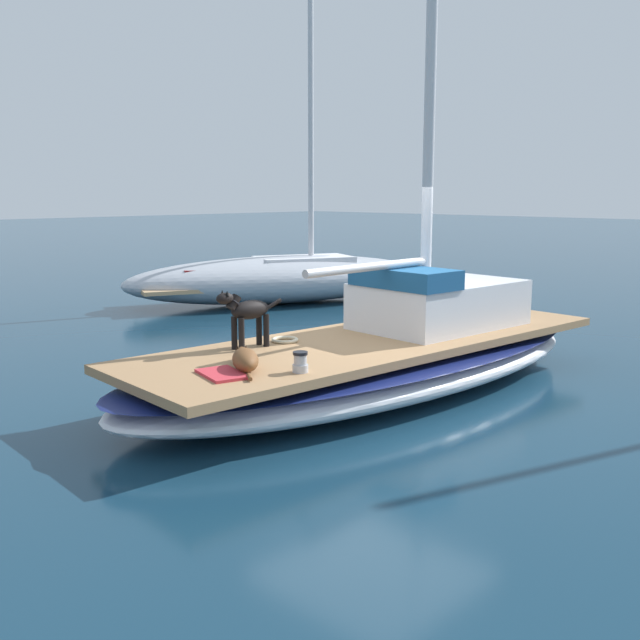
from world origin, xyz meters
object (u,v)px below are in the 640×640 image
at_px(deck_winch, 300,363).
at_px(moored_boat_port_side, 281,277).
at_px(dog_brown, 245,359).
at_px(dog_black, 247,312).
at_px(sailboat_main, 376,363).
at_px(coiled_rope, 285,340).
at_px(deck_towel, 222,374).

bearing_deg(deck_winch, moored_boat_port_side, 138.34).
xyz_separation_m(dog_brown, dog_black, (-0.76, 0.68, 0.32)).
distance_m(sailboat_main, coiled_rope, 1.19).
height_order(sailboat_main, dog_brown, dog_brown).
height_order(dog_black, deck_winch, dog_black).
height_order(dog_brown, deck_winch, dog_brown).
height_order(sailboat_main, deck_winch, deck_winch).
bearing_deg(coiled_rope, moored_boat_port_side, 137.47).
distance_m(deck_winch, moored_boat_port_side, 9.04).
distance_m(sailboat_main, moored_boat_port_side, 7.44).
bearing_deg(dog_black, dog_brown, -41.69).
distance_m(sailboat_main, deck_winch, 2.00).
bearing_deg(deck_towel, dog_brown, 95.06).
distance_m(coiled_rope, deck_towel, 1.73).
bearing_deg(dog_black, deck_towel, -51.56).
relative_size(dog_black, deck_towel, 1.67).
relative_size(sailboat_main, deck_towel, 13.23).
height_order(sailboat_main, moored_boat_port_side, moored_boat_port_side).
xyz_separation_m(dog_black, moored_boat_port_side, (-5.50, 5.64, -0.52)).
xyz_separation_m(sailboat_main, deck_towel, (0.12, -2.50, 0.34)).
relative_size(deck_winch, coiled_rope, 0.65).
bearing_deg(coiled_rope, dog_black, -93.34).
xyz_separation_m(dog_brown, moored_boat_port_side, (-6.27, 6.32, -0.21)).
bearing_deg(dog_brown, deck_winch, 32.81).
relative_size(sailboat_main, dog_black, 7.91).
distance_m(deck_winch, coiled_rope, 1.53).
relative_size(dog_brown, deck_towel, 1.49).
relative_size(dog_brown, deck_winch, 3.96).
relative_size(dog_brown, dog_black, 0.89).
xyz_separation_m(dog_brown, deck_towel, (0.03, -0.32, -0.09)).
bearing_deg(deck_towel, coiled_rope, 115.94).
bearing_deg(dog_brown, moored_boat_port_side, 134.76).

